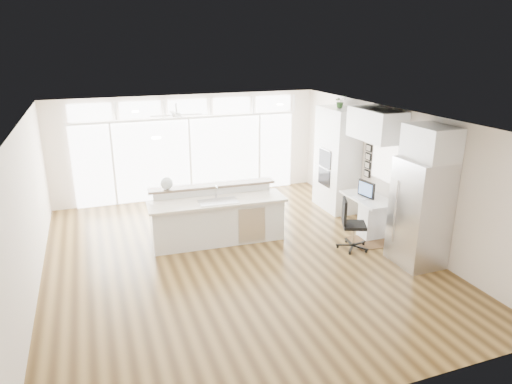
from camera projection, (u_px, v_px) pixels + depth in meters
name	position (u px, v px, depth m)	size (l,w,h in m)	color
floor	(236.00, 258.00, 8.84)	(7.00, 8.00, 0.02)	#4A3216
ceiling	(234.00, 118.00, 7.99)	(7.00, 8.00, 0.02)	silver
wall_back	(189.00, 147.00, 11.97)	(7.00, 0.04, 2.70)	silver
wall_front	(350.00, 302.00, 4.85)	(7.00, 0.04, 2.70)	silver
wall_left	(26.00, 215.00, 7.26)	(0.04, 8.00, 2.70)	silver
wall_right	(394.00, 173.00, 9.56)	(0.04, 8.00, 2.70)	silver
glass_wall	(190.00, 158.00, 12.02)	(5.80, 0.06, 2.08)	silver
transom_row	(188.00, 107.00, 11.60)	(5.90, 0.06, 0.40)	silver
desk_window	(385.00, 161.00, 9.75)	(0.04, 0.85, 0.85)	white
ceiling_fan	(176.00, 111.00, 10.39)	(1.16, 1.16, 0.32)	white
recessed_lights	(231.00, 118.00, 8.17)	(3.40, 3.00, 0.02)	white
oven_cabinet	(337.00, 159.00, 11.09)	(0.64, 1.20, 2.50)	white
desk_nook	(367.00, 214.00, 10.01)	(0.72, 1.30, 0.76)	white
upper_cabinets	(377.00, 124.00, 9.40)	(0.64, 1.30, 0.64)	white
refrigerator	(420.00, 213.00, 8.34)	(0.76, 0.90, 2.00)	silver
fridge_cabinet	(431.00, 143.00, 7.95)	(0.64, 0.90, 0.60)	white
framed_photos	(368.00, 161.00, 10.35)	(0.06, 0.22, 0.80)	black
kitchen_island	(218.00, 216.00, 9.39)	(2.80, 1.05, 1.11)	white
rug	(374.00, 241.00, 9.55)	(0.98, 0.71, 0.01)	#382212
office_chair	(354.00, 225.00, 9.05)	(0.54, 0.50, 1.04)	black
fishbowl	(167.00, 183.00, 9.26)	(0.26, 0.26, 0.26)	silver
monitor	(366.00, 189.00, 9.80)	(0.08, 0.48, 0.40)	black
keyboard	(359.00, 198.00, 9.81)	(0.12, 0.33, 0.02)	white
potted_plant	(340.00, 103.00, 10.66)	(0.27, 0.30, 0.23)	#2B4F22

